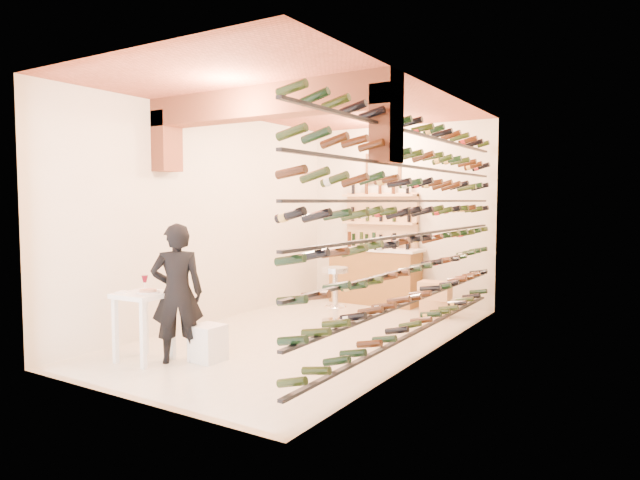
{
  "coord_description": "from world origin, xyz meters",
  "views": [
    {
      "loc": [
        4.18,
        -6.4,
        1.85
      ],
      "look_at": [
        0.0,
        0.3,
        1.3
      ],
      "focal_mm": 31.52,
      "sensor_mm": 36.0,
      "label": 1
    }
  ],
  "objects_px": {
    "wine_rack": "(413,226)",
    "person": "(177,293)",
    "crate_lower": "(435,308)",
    "chrome_barstool": "(335,291)",
    "tasting_table": "(144,305)",
    "white_stool": "(208,343)",
    "back_counter": "(375,274)"
  },
  "relations": [
    {
      "from": "back_counter",
      "to": "crate_lower",
      "type": "bearing_deg",
      "value": -22.29
    },
    {
      "from": "back_counter",
      "to": "crate_lower",
      "type": "height_order",
      "value": "back_counter"
    },
    {
      "from": "chrome_barstool",
      "to": "white_stool",
      "type": "bearing_deg",
      "value": -94.63
    },
    {
      "from": "chrome_barstool",
      "to": "person",
      "type": "bearing_deg",
      "value": -99.65
    },
    {
      "from": "back_counter",
      "to": "white_stool",
      "type": "distance_m",
      "value": 4.33
    },
    {
      "from": "white_stool",
      "to": "chrome_barstool",
      "type": "height_order",
      "value": "chrome_barstool"
    },
    {
      "from": "wine_rack",
      "to": "person",
      "type": "distance_m",
      "value": 2.91
    },
    {
      "from": "back_counter",
      "to": "tasting_table",
      "type": "bearing_deg",
      "value": -97.53
    },
    {
      "from": "white_stool",
      "to": "person",
      "type": "height_order",
      "value": "person"
    },
    {
      "from": "back_counter",
      "to": "tasting_table",
      "type": "xyz_separation_m",
      "value": [
        -0.62,
        -4.7,
        0.12
      ]
    },
    {
      "from": "tasting_table",
      "to": "wine_rack",
      "type": "bearing_deg",
      "value": 37.8
    },
    {
      "from": "wine_rack",
      "to": "person",
      "type": "bearing_deg",
      "value": -138.16
    },
    {
      "from": "tasting_table",
      "to": "chrome_barstool",
      "type": "relative_size",
      "value": 1.15
    },
    {
      "from": "white_stool",
      "to": "person",
      "type": "distance_m",
      "value": 0.68
    },
    {
      "from": "chrome_barstool",
      "to": "crate_lower",
      "type": "height_order",
      "value": "chrome_barstool"
    },
    {
      "from": "white_stool",
      "to": "person",
      "type": "relative_size",
      "value": 0.26
    },
    {
      "from": "back_counter",
      "to": "white_stool",
      "type": "height_order",
      "value": "back_counter"
    },
    {
      "from": "crate_lower",
      "to": "chrome_barstool",
      "type": "bearing_deg",
      "value": -133.32
    },
    {
      "from": "person",
      "to": "chrome_barstool",
      "type": "relative_size",
      "value": 1.89
    },
    {
      "from": "tasting_table",
      "to": "crate_lower",
      "type": "relative_size",
      "value": 2.07
    },
    {
      "from": "wine_rack",
      "to": "chrome_barstool",
      "type": "relative_size",
      "value": 6.74
    },
    {
      "from": "back_counter",
      "to": "tasting_table",
      "type": "distance_m",
      "value": 4.75
    },
    {
      "from": "person",
      "to": "crate_lower",
      "type": "distance_m",
      "value": 4.34
    },
    {
      "from": "person",
      "to": "chrome_barstool",
      "type": "xyz_separation_m",
      "value": [
        0.47,
        2.77,
        -0.31
      ]
    },
    {
      "from": "wine_rack",
      "to": "crate_lower",
      "type": "relative_size",
      "value": 12.15
    },
    {
      "from": "wine_rack",
      "to": "tasting_table",
      "type": "xyz_separation_m",
      "value": [
        -2.45,
        -2.05,
        -0.89
      ]
    },
    {
      "from": "white_stool",
      "to": "chrome_barstool",
      "type": "xyz_separation_m",
      "value": [
        0.21,
        2.56,
        0.28
      ]
    },
    {
      "from": "crate_lower",
      "to": "white_stool",
      "type": "bearing_deg",
      "value": -109.62
    },
    {
      "from": "back_counter",
      "to": "crate_lower",
      "type": "distance_m",
      "value": 1.5
    },
    {
      "from": "tasting_table",
      "to": "chrome_barstool",
      "type": "xyz_separation_m",
      "value": [
        0.83,
        2.95,
        -0.17
      ]
    },
    {
      "from": "tasting_table",
      "to": "back_counter",
      "type": "bearing_deg",
      "value": 80.31
    },
    {
      "from": "wine_rack",
      "to": "tasting_table",
      "type": "bearing_deg",
      "value": -140.04
    }
  ]
}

